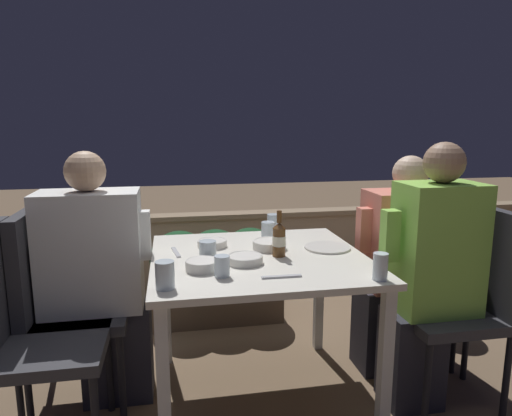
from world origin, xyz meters
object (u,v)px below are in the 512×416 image
at_px(chair_right_far, 434,266).
at_px(potted_plant, 427,261).
at_px(chair_left_near, 18,321).
at_px(person_white_polo, 100,280).
at_px(chair_left_far, 54,291).
at_px(chair_right_near, 468,288).
at_px(person_green_blouse, 429,276).
at_px(person_coral_top, 399,265).
at_px(beer_bottle, 279,239).

xyz_separation_m(chair_right_far, potted_plant, (0.29, 0.53, -0.15)).
relative_size(chair_left_near, person_white_polo, 0.78).
height_order(chair_left_far, potted_plant, chair_left_far).
relative_size(chair_left_near, chair_right_near, 1.00).
distance_m(person_white_polo, person_green_blouse, 1.60).
bearing_deg(person_coral_top, beer_bottle, -165.56).
bearing_deg(person_coral_top, potted_plant, 46.75).
height_order(chair_left_near, chair_right_near, same).
height_order(chair_right_near, person_green_blouse, person_green_blouse).
distance_m(person_white_polo, chair_right_near, 1.81).
relative_size(chair_left_near, chair_right_far, 1.00).
height_order(person_coral_top, beer_bottle, person_coral_top).
xyz_separation_m(chair_left_far, person_white_polo, (0.21, 0.00, 0.04)).
height_order(chair_right_near, beer_bottle, chair_right_near).
distance_m(chair_left_far, person_green_blouse, 1.81).
xyz_separation_m(chair_right_far, beer_bottle, (-0.95, -0.19, 0.25)).
xyz_separation_m(chair_right_near, potted_plant, (0.31, 0.87, -0.15)).
bearing_deg(chair_right_far, person_green_blouse, -125.10).
bearing_deg(person_white_polo, person_green_blouse, -11.84).
xyz_separation_m(chair_left_near, chair_right_far, (2.08, 0.34, 0.00)).
xyz_separation_m(person_white_polo, chair_right_far, (1.80, 0.01, -0.04)).
bearing_deg(potted_plant, beer_bottle, -149.64).
relative_size(chair_left_near, person_green_blouse, 0.75).
distance_m(person_green_blouse, chair_right_far, 0.42).
relative_size(person_white_polo, person_coral_top, 1.04).
bearing_deg(person_coral_top, chair_left_near, -169.65).
relative_size(person_green_blouse, person_coral_top, 1.07).
distance_m(chair_right_near, beer_bottle, 0.97).
xyz_separation_m(chair_left_far, beer_bottle, (1.07, -0.18, 0.25)).
bearing_deg(person_white_polo, chair_left_far, -180.00).
bearing_deg(chair_left_far, person_white_polo, 0.00).
distance_m(chair_left_far, potted_plant, 2.37).
distance_m(chair_left_near, chair_right_near, 2.05).
bearing_deg(person_coral_top, chair_left_far, -179.71).
height_order(person_white_polo, chair_right_far, person_white_polo).
bearing_deg(chair_right_far, potted_plant, 61.78).
distance_m(chair_left_near, chair_right_far, 2.11).
relative_size(chair_left_near, potted_plant, 1.38).
bearing_deg(person_coral_top, person_green_blouse, -93.62).
xyz_separation_m(person_green_blouse, person_coral_top, (0.02, 0.34, -0.05)).
bearing_deg(chair_left_near, chair_right_far, 9.29).
distance_m(person_green_blouse, beer_bottle, 0.75).
height_order(chair_right_near, person_coral_top, person_coral_top).
distance_m(chair_right_near, person_coral_top, 0.39).
height_order(beer_bottle, potted_plant, beer_bottle).
xyz_separation_m(chair_left_far, chair_right_near, (1.99, -0.33, 0.00)).
distance_m(person_white_polo, chair_right_far, 1.80).
height_order(chair_left_far, chair_right_far, same).
xyz_separation_m(chair_left_near, beer_bottle, (1.13, 0.15, 0.25)).
height_order(person_green_blouse, person_coral_top, person_green_blouse).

